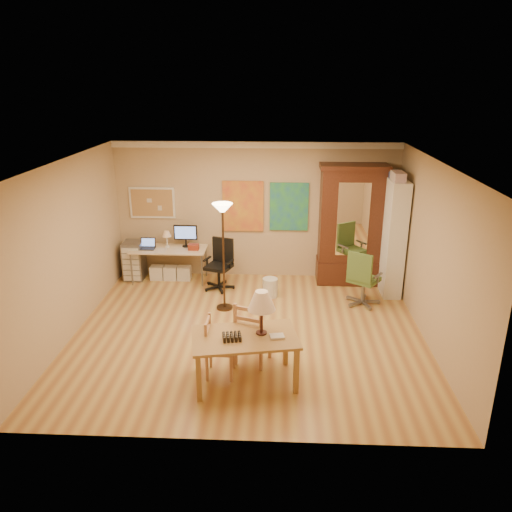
{
  "coord_description": "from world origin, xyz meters",
  "views": [
    {
      "loc": [
        0.46,
        -7.04,
        3.82
      ],
      "look_at": [
        0.11,
        0.3,
        1.19
      ],
      "focal_mm": 35.0,
      "sensor_mm": 36.0,
      "label": 1
    }
  ],
  "objects_px": {
    "office_chair_black": "(220,275)",
    "armoire": "(350,233)",
    "office_chair_green": "(362,290)",
    "dining_table": "(251,326)",
    "computer_desk": "(171,260)",
    "bookshelf": "(392,237)"
  },
  "relations": [
    {
      "from": "office_chair_black",
      "to": "office_chair_green",
      "type": "bearing_deg",
      "value": -13.39
    },
    {
      "from": "dining_table",
      "to": "office_chair_black",
      "type": "xyz_separation_m",
      "value": [
        -0.78,
        3.08,
        -0.55
      ]
    },
    {
      "from": "office_chair_black",
      "to": "office_chair_green",
      "type": "xyz_separation_m",
      "value": [
        2.61,
        -0.62,
        0.01
      ]
    },
    {
      "from": "computer_desk",
      "to": "armoire",
      "type": "bearing_deg",
      "value": 1.39
    },
    {
      "from": "dining_table",
      "to": "office_chair_black",
      "type": "distance_m",
      "value": 3.23
    },
    {
      "from": "dining_table",
      "to": "armoire",
      "type": "relative_size",
      "value": 0.64
    },
    {
      "from": "dining_table",
      "to": "computer_desk",
      "type": "xyz_separation_m",
      "value": [
        -1.79,
        3.46,
        -0.4
      ]
    },
    {
      "from": "dining_table",
      "to": "office_chair_black",
      "type": "height_order",
      "value": "dining_table"
    },
    {
      "from": "bookshelf",
      "to": "computer_desk",
      "type": "bearing_deg",
      "value": 175.19
    },
    {
      "from": "computer_desk",
      "to": "office_chair_black",
      "type": "distance_m",
      "value": 1.09
    },
    {
      "from": "office_chair_black",
      "to": "dining_table",
      "type": "bearing_deg",
      "value": -75.82
    },
    {
      "from": "armoire",
      "to": "bookshelf",
      "type": "xyz_separation_m",
      "value": [
        0.72,
        -0.44,
        0.05
      ]
    },
    {
      "from": "computer_desk",
      "to": "armoire",
      "type": "xyz_separation_m",
      "value": [
        3.5,
        0.09,
        0.61
      ]
    },
    {
      "from": "office_chair_green",
      "to": "armoire",
      "type": "distance_m",
      "value": 1.32
    },
    {
      "from": "armoire",
      "to": "bookshelf",
      "type": "relative_size",
      "value": 1.09
    },
    {
      "from": "computer_desk",
      "to": "armoire",
      "type": "relative_size",
      "value": 0.63
    },
    {
      "from": "office_chair_black",
      "to": "bookshelf",
      "type": "bearing_deg",
      "value": 0.47
    },
    {
      "from": "dining_table",
      "to": "office_chair_green",
      "type": "distance_m",
      "value": 3.11
    },
    {
      "from": "office_chair_black",
      "to": "office_chair_green",
      "type": "distance_m",
      "value": 2.69
    },
    {
      "from": "office_chair_green",
      "to": "computer_desk",
      "type": "bearing_deg",
      "value": 164.52
    },
    {
      "from": "office_chair_black",
      "to": "armoire",
      "type": "distance_m",
      "value": 2.64
    },
    {
      "from": "office_chair_black",
      "to": "bookshelf",
      "type": "height_order",
      "value": "bookshelf"
    }
  ]
}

